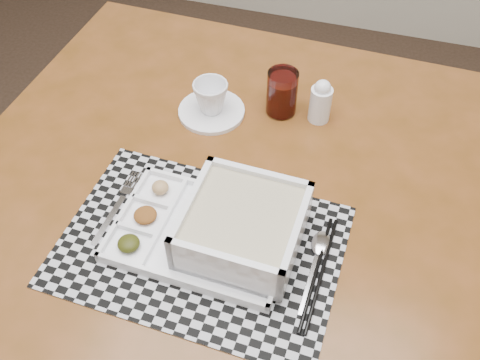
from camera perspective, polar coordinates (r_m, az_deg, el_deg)
name	(u,v)px	position (r m, az deg, el deg)	size (l,w,h in m)	color
dining_table	(227,219)	(1.12, -1.36, -4.17)	(1.16, 1.16, 0.84)	#50300E
placemat	(201,246)	(0.98, -4.20, -6.99)	(0.50, 0.35, 0.00)	#ADAEB5
serving_tray	(233,229)	(0.95, -0.77, -5.22)	(0.34, 0.23, 0.09)	white
fork	(118,205)	(1.06, -12.92, -2.62)	(0.02, 0.19, 0.00)	silver
spoon	(320,249)	(0.98, 8.49, -7.31)	(0.04, 0.18, 0.01)	silver
chopsticks	(319,273)	(0.95, 8.41, -9.75)	(0.03, 0.24, 0.01)	black
saucer	(212,111)	(1.22, -3.05, 7.34)	(0.15, 0.15, 0.01)	white
cup	(211,97)	(1.19, -3.14, 8.83)	(0.08, 0.08, 0.07)	white
juice_glass	(282,94)	(1.19, 4.49, 9.12)	(0.07, 0.07, 0.11)	white
creamer_bottle	(321,101)	(1.18, 8.60, 8.31)	(0.05, 0.05, 0.10)	white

